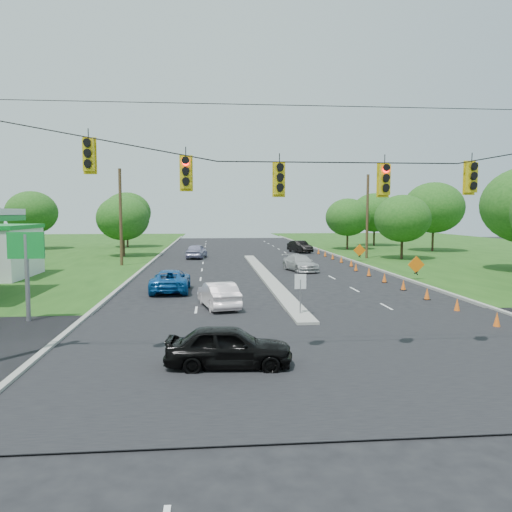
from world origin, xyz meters
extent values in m
plane|color=black|center=(0.00, 0.00, 0.00)|extent=(160.00, 160.00, 0.00)
cube|color=black|center=(0.00, 0.00, 0.00)|extent=(160.00, 14.00, 0.02)
cube|color=gray|center=(-10.10, 30.00, 0.00)|extent=(0.25, 110.00, 0.16)
cube|color=gray|center=(10.10, 30.00, 0.00)|extent=(0.25, 110.00, 0.16)
cube|color=gray|center=(0.00, 21.00, 0.00)|extent=(1.00, 34.00, 0.18)
cylinder|color=gray|center=(0.00, 6.00, 0.90)|extent=(0.06, 0.06, 1.80)
cube|color=white|center=(0.00, 6.00, 1.70)|extent=(0.55, 0.04, 0.70)
cylinder|color=black|center=(0.00, -1.00, 7.00)|extent=(24.00, 0.04, 0.04)
cube|color=gold|center=(-8.00, -1.00, 6.75)|extent=(0.34, 0.24, 1.00)
cube|color=gold|center=(-5.00, -1.00, 6.22)|extent=(0.34, 0.24, 1.00)
cube|color=gold|center=(-2.00, -1.00, 6.05)|extent=(0.34, 0.24, 1.00)
cube|color=gold|center=(1.50, -1.00, 6.05)|extent=(0.34, 0.24, 1.00)
cube|color=gold|center=(4.50, -1.00, 6.14)|extent=(0.34, 0.24, 1.00)
cylinder|color=#422D1C|center=(-12.50, 30.00, 4.50)|extent=(0.28, 0.28, 9.00)
cylinder|color=#422D1C|center=(12.50, 35.00, 4.50)|extent=(0.28, 0.28, 9.00)
cylinder|color=gray|center=(-12.50, 6.00, 2.00)|extent=(0.20, 0.20, 4.00)
cube|color=#0F8B2D|center=(-12.50, 6.00, 3.50)|extent=(1.60, 0.15, 1.20)
cone|color=orange|center=(8.06, 3.00, 0.35)|extent=(0.32, 0.32, 0.70)
cone|color=orange|center=(8.06, 6.50, 0.35)|extent=(0.32, 0.32, 0.70)
cone|color=orange|center=(8.06, 10.00, 0.35)|extent=(0.32, 0.32, 0.70)
cone|color=orange|center=(8.06, 13.50, 0.35)|extent=(0.32, 0.32, 0.70)
cone|color=orange|center=(8.06, 17.00, 0.35)|extent=(0.32, 0.32, 0.70)
cone|color=orange|center=(8.06, 20.50, 0.35)|extent=(0.32, 0.32, 0.70)
cone|color=orange|center=(8.06, 24.00, 0.35)|extent=(0.32, 0.32, 0.70)
cone|color=orange|center=(8.66, 27.50, 0.35)|extent=(0.32, 0.32, 0.70)
cone|color=orange|center=(8.66, 31.00, 0.35)|extent=(0.32, 0.32, 0.70)
cone|color=orange|center=(8.66, 34.50, 0.35)|extent=(0.32, 0.32, 0.70)
cone|color=orange|center=(8.66, 38.00, 0.35)|extent=(0.32, 0.32, 0.70)
cone|color=orange|center=(8.66, 41.50, 0.35)|extent=(0.32, 0.32, 0.70)
cube|color=black|center=(10.80, 18.00, 0.55)|extent=(0.06, 0.58, 0.26)
cube|color=black|center=(10.80, 18.00, 0.55)|extent=(0.06, 0.58, 0.26)
cube|color=orange|center=(10.80, 18.00, 1.15)|extent=(1.27, 0.05, 1.27)
cube|color=black|center=(10.80, 32.00, 0.55)|extent=(0.06, 0.58, 0.26)
cube|color=black|center=(10.80, 32.00, 0.55)|extent=(0.06, 0.58, 0.26)
cube|color=orange|center=(10.80, 32.00, 1.15)|extent=(1.27, 0.05, 1.27)
cylinder|color=black|center=(-28.00, 52.00, 1.44)|extent=(0.28, 0.28, 2.88)
ellipsoid|color=#194C14|center=(-28.00, 52.00, 4.96)|extent=(6.72, 6.72, 5.76)
cylinder|color=black|center=(-14.00, 40.00, 1.26)|extent=(0.28, 0.28, 2.52)
ellipsoid|color=#194C14|center=(-14.00, 40.00, 4.34)|extent=(5.88, 5.88, 5.04)
cylinder|color=black|center=(-16.00, 55.00, 1.44)|extent=(0.28, 0.28, 2.88)
ellipsoid|color=#194C14|center=(-16.00, 55.00, 4.96)|extent=(6.72, 6.72, 5.76)
cylinder|color=black|center=(16.00, 34.00, 1.26)|extent=(0.28, 0.28, 2.52)
ellipsoid|color=#194C14|center=(16.00, 34.00, 4.34)|extent=(5.88, 5.88, 5.04)
cylinder|color=black|center=(24.00, 44.00, 1.62)|extent=(0.28, 0.28, 3.24)
ellipsoid|color=#194C14|center=(24.00, 44.00, 5.58)|extent=(7.56, 7.56, 6.48)
cylinder|color=black|center=(20.00, 55.00, 1.44)|extent=(0.28, 0.28, 2.88)
ellipsoid|color=#194C14|center=(20.00, 55.00, 4.96)|extent=(6.72, 6.72, 5.76)
cylinder|color=black|center=(14.00, 48.00, 1.26)|extent=(0.28, 0.28, 2.52)
ellipsoid|color=#194C14|center=(14.00, 48.00, 4.34)|extent=(5.88, 5.88, 5.04)
imported|color=black|center=(-3.68, -1.50, 0.69)|extent=(4.16, 1.91, 1.38)
imported|color=white|center=(-3.85, 8.61, 0.69)|extent=(2.30, 4.39, 1.38)
imported|color=#1152A0|center=(-6.76, 14.33, 0.70)|extent=(2.32, 5.03, 1.40)
imported|color=#ABABAB|center=(3.34, 24.47, 0.68)|extent=(2.89, 4.96, 1.35)
imported|color=#9491B3|center=(-5.77, 37.25, 0.78)|extent=(2.49, 4.79, 1.56)
imported|color=black|center=(6.82, 43.90, 0.74)|extent=(2.72, 4.72, 1.47)
camera|label=1|loc=(-4.24, -17.16, 4.97)|focal=35.00mm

